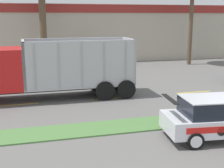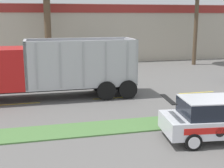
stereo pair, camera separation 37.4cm
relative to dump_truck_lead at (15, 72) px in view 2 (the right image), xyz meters
name	(u,v)px [view 2 (the right image)]	position (x,y,z in m)	size (l,w,h in m)	color
grass_verge	(108,127)	(4.08, -5.73, -1.58)	(120.00, 1.68, 0.06)	#517F42
centre_line_4	(18,104)	(0.11, -0.90, -1.61)	(2.40, 0.14, 0.01)	yellow
centre_line_5	(113,98)	(5.51, -0.90, -1.61)	(2.40, 0.14, 0.01)	yellow
centre_line_6	(196,93)	(10.91, -0.90, -1.61)	(2.40, 0.14, 0.01)	yellow
dump_truck_lead	(15,72)	(0.00, 0.00, 0.00)	(11.99, 2.73, 3.41)	black
rally_car	(215,118)	(7.81, -7.91, -0.77)	(4.34, 2.35, 1.69)	silver
store_building_backdrop	(101,31)	(8.98, 18.99, 1.34)	(36.99, 12.10, 5.90)	#BCB29E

